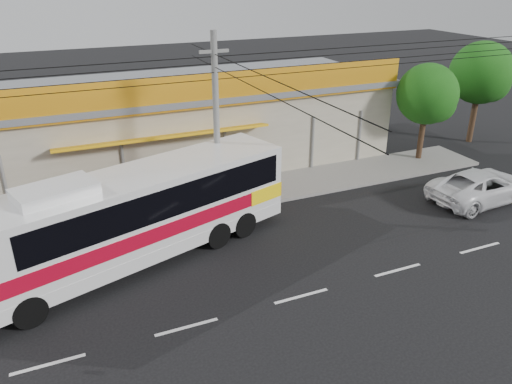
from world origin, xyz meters
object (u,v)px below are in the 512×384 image
(white_car, at_px, (482,186))
(tree_near, at_px, (429,96))
(tree_far, at_px, (483,75))
(utility_pole, at_px, (215,67))
(coach_bus, at_px, (138,211))

(white_car, bearing_deg, tree_near, -15.41)
(tree_far, bearing_deg, white_car, -132.70)
(white_car, height_order, tree_near, tree_near)
(utility_pole, distance_m, tree_near, 13.52)
(coach_bus, height_order, tree_near, tree_near)
(tree_near, bearing_deg, white_car, -101.48)
(coach_bus, height_order, tree_far, tree_far)
(white_car, height_order, utility_pole, utility_pole)
(coach_bus, xyz_separation_m, utility_pole, (3.88, 2.20, 4.52))
(coach_bus, distance_m, tree_far, 23.04)
(white_car, relative_size, utility_pole, 0.16)
(tree_near, bearing_deg, utility_pole, -170.61)
(white_car, height_order, tree_far, tree_far)
(coach_bus, bearing_deg, tree_near, -3.56)
(utility_pole, relative_size, tree_far, 5.46)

